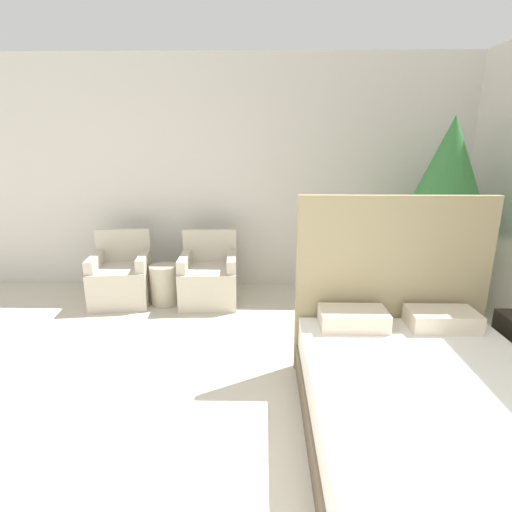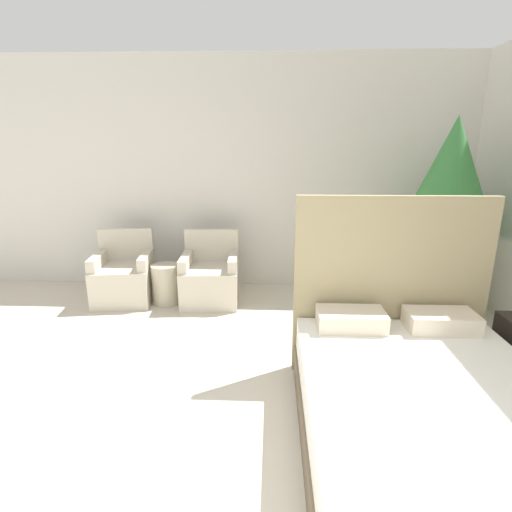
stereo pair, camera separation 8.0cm
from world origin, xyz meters
The scene contains 6 objects.
wall_back centered at (0.00, 4.18, 1.45)m, with size 10.00×0.06×2.90m.
bed centered at (1.43, 1.17, 0.29)m, with size 1.53×1.97×1.47m.
armchair_near_window_left centered at (-1.30, 3.50, 0.27)m, with size 0.74×0.73×0.84m.
armchair_near_window_right centered at (-0.25, 3.50, 0.27)m, with size 0.69×0.68×0.84m.
potted_palm centered at (2.36, 3.34, 1.40)m, with size 1.04×1.04×2.13m.
side_table centered at (-0.77, 3.44, 0.24)m, with size 0.33×0.33×0.47m.
Camera 2 is at (0.48, -0.99, 1.85)m, focal length 28.00 mm.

